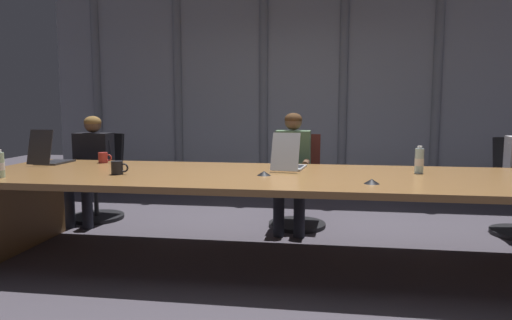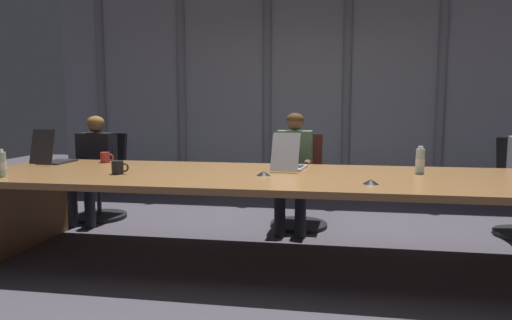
{
  "view_description": "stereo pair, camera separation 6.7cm",
  "coord_description": "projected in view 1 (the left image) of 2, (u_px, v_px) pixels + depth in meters",
  "views": [
    {
      "loc": [
        0.3,
        -3.67,
        1.28
      ],
      "look_at": [
        -0.26,
        0.11,
        0.82
      ],
      "focal_mm": 32.47,
      "sensor_mm": 36.0,
      "label": 1
    },
    {
      "loc": [
        0.36,
        -3.66,
        1.28
      ],
      "look_at": [
        -0.26,
        0.11,
        0.82
      ],
      "focal_mm": 32.47,
      "sensor_mm": 36.0,
      "label": 2
    }
  ],
  "objects": [
    {
      "name": "conference_table",
      "position": [
        286.0,
        189.0,
        3.73
      ],
      "size": [
        5.17,
        1.39,
        0.72
      ],
      "color": "olive",
      "rests_on": "ground_plane"
    },
    {
      "name": "office_chair_left_end",
      "position": [
        98.0,
        186.0,
        5.24
      ],
      "size": [
        0.6,
        0.61,
        0.95
      ],
      "rotation": [
        0.0,
        0.0,
        -1.72
      ],
      "color": "black",
      "rests_on": "ground_plane"
    },
    {
      "name": "water_bottle_secondary",
      "position": [
        419.0,
        161.0,
        3.78
      ],
      "size": [
        0.07,
        0.07,
        0.22
      ],
      "color": "silver",
      "rests_on": "conference_table"
    },
    {
      "name": "curtain_backdrop",
      "position": [
        304.0,
        88.0,
        6.39
      ],
      "size": [
        7.23,
        0.17,
        3.02
      ],
      "color": "gray",
      "rests_on": "ground_plane"
    },
    {
      "name": "office_chair_left_mid",
      "position": [
        298.0,
        192.0,
        4.91
      ],
      "size": [
        0.6,
        0.6,
        0.97
      ],
      "rotation": [
        0.0,
        0.0,
        -1.63
      ],
      "color": "#511E19",
      "rests_on": "ground_plane"
    },
    {
      "name": "laptop_left_mid",
      "position": [
        289.0,
        162.0,
        3.99
      ],
      "size": [
        0.29,
        0.49,
        0.33
      ],
      "rotation": [
        0.0,
        0.0,
        1.44
      ],
      "color": "#A8ADB7",
      "rests_on": "conference_table"
    },
    {
      "name": "coffee_mug_far",
      "position": [
        103.0,
        158.0,
        4.46
      ],
      "size": [
        0.13,
        0.09,
        0.1
      ],
      "color": "#B2332D",
      "rests_on": "conference_table"
    },
    {
      "name": "conference_mic_left_side",
      "position": [
        264.0,
        173.0,
        3.67
      ],
      "size": [
        0.11,
        0.11,
        0.03
      ],
      "primitive_type": "cone",
      "color": "black",
      "rests_on": "conference_table"
    },
    {
      "name": "person_left_mid",
      "position": [
        292.0,
        165.0,
        4.72
      ],
      "size": [
        0.37,
        0.55,
        1.2
      ],
      "rotation": [
        0.0,
        0.0,
        -1.59
      ],
      "color": "#4C6B4C",
      "rests_on": "ground_plane"
    },
    {
      "name": "person_left_end",
      "position": [
        90.0,
        162.0,
        5.04
      ],
      "size": [
        0.4,
        0.55,
        1.16
      ],
      "rotation": [
        0.0,
        0.0,
        -1.56
      ],
      "color": "black",
      "rests_on": "ground_plane"
    },
    {
      "name": "laptop_left_end",
      "position": [
        50.0,
        157.0,
        4.36
      ],
      "size": [
        0.24,
        0.44,
        0.33
      ],
      "rotation": [
        0.0,
        0.0,
        1.53
      ],
      "color": "#2D2D33",
      "rests_on": "conference_table"
    },
    {
      "name": "coffee_mug_near",
      "position": [
        118.0,
        168.0,
        3.72
      ],
      "size": [
        0.14,
        0.09,
        0.11
      ],
      "color": "black",
      "rests_on": "conference_table"
    },
    {
      "name": "ground_plane",
      "position": [
        286.0,
        262.0,
        3.8
      ],
      "size": [
        14.45,
        14.45,
        0.0
      ],
      "primitive_type": "plane",
      "color": "#47424C"
    },
    {
      "name": "conference_mic_middle",
      "position": [
        372.0,
        181.0,
        3.28
      ],
      "size": [
        0.11,
        0.11,
        0.03
      ],
      "primitive_type": "cone",
      "color": "black",
      "rests_on": "conference_table"
    }
  ]
}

